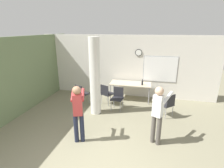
{
  "coord_description": "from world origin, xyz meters",
  "views": [
    {
      "loc": [
        1.16,
        -2.77,
        3.06
      ],
      "look_at": [
        -0.11,
        2.76,
        1.25
      ],
      "focal_mm": 28.0,
      "sensor_mm": 36.0,
      "label": 1
    }
  ],
  "objects_px": {
    "bottle_on_table": "(142,83)",
    "chair_table_left": "(107,93)",
    "chair_near_pillar": "(81,93)",
    "person_playing_side": "(158,111)",
    "chair_mid_room": "(168,104)",
    "folding_table": "(130,84)",
    "chair_table_front": "(118,97)",
    "person_playing_front": "(78,110)"
  },
  "relations": [
    {
      "from": "bottle_on_table",
      "to": "chair_table_left",
      "type": "distance_m",
      "value": 1.56
    },
    {
      "from": "chair_near_pillar",
      "to": "person_playing_side",
      "type": "distance_m",
      "value": 3.63
    },
    {
      "from": "chair_table_left",
      "to": "chair_mid_room",
      "type": "distance_m",
      "value": 2.46
    },
    {
      "from": "folding_table",
      "to": "chair_mid_room",
      "type": "height_order",
      "value": "chair_mid_room"
    },
    {
      "from": "bottle_on_table",
      "to": "chair_table_front",
      "type": "relative_size",
      "value": 0.29
    },
    {
      "from": "person_playing_side",
      "to": "chair_near_pillar",
      "type": "bearing_deg",
      "value": 146.93
    },
    {
      "from": "chair_near_pillar",
      "to": "person_playing_side",
      "type": "height_order",
      "value": "person_playing_side"
    },
    {
      "from": "folding_table",
      "to": "chair_table_front",
      "type": "relative_size",
      "value": 2.04
    },
    {
      "from": "folding_table",
      "to": "person_playing_side",
      "type": "distance_m",
      "value": 3.14
    },
    {
      "from": "chair_near_pillar",
      "to": "person_playing_side",
      "type": "bearing_deg",
      "value": -33.07
    },
    {
      "from": "chair_table_left",
      "to": "person_playing_front",
      "type": "bearing_deg",
      "value": -92.31
    },
    {
      "from": "chair_table_front",
      "to": "person_playing_front",
      "type": "relative_size",
      "value": 0.53
    },
    {
      "from": "chair_near_pillar",
      "to": "person_playing_side",
      "type": "relative_size",
      "value": 0.52
    },
    {
      "from": "bottle_on_table",
      "to": "person_playing_front",
      "type": "xyz_separation_m",
      "value": [
        -1.52,
        -3.18,
        0.1
      ]
    },
    {
      "from": "chair_mid_room",
      "to": "chair_near_pillar",
      "type": "bearing_deg",
      "value": 174.75
    },
    {
      "from": "bottle_on_table",
      "to": "chair_table_left",
      "type": "height_order",
      "value": "bottle_on_table"
    },
    {
      "from": "chair_table_front",
      "to": "person_playing_side",
      "type": "xyz_separation_m",
      "value": [
        1.46,
        -1.88,
        0.47
      ]
    },
    {
      "from": "person_playing_front",
      "to": "bottle_on_table",
      "type": "bearing_deg",
      "value": 64.44
    },
    {
      "from": "chair_mid_room",
      "to": "person_playing_side",
      "type": "bearing_deg",
      "value": -103.49
    },
    {
      "from": "folding_table",
      "to": "bottle_on_table",
      "type": "xyz_separation_m",
      "value": [
        0.52,
        -0.15,
        0.14
      ]
    },
    {
      "from": "person_playing_front",
      "to": "person_playing_side",
      "type": "bearing_deg",
      "value": 10.75
    },
    {
      "from": "folding_table",
      "to": "person_playing_side",
      "type": "xyz_separation_m",
      "value": [
        1.1,
        -2.93,
        0.25
      ]
    },
    {
      "from": "bottle_on_table",
      "to": "chair_table_front",
      "type": "height_order",
      "value": "bottle_on_table"
    },
    {
      "from": "chair_table_left",
      "to": "person_playing_side",
      "type": "bearing_deg",
      "value": -47.94
    },
    {
      "from": "folding_table",
      "to": "person_playing_side",
      "type": "bearing_deg",
      "value": -69.42
    },
    {
      "from": "bottle_on_table",
      "to": "person_playing_front",
      "type": "bearing_deg",
      "value": -115.56
    },
    {
      "from": "chair_table_left",
      "to": "person_playing_front",
      "type": "relative_size",
      "value": 0.53
    },
    {
      "from": "chair_mid_room",
      "to": "person_playing_front",
      "type": "xyz_separation_m",
      "value": [
        -2.5,
        -2.05,
        0.46
      ]
    },
    {
      "from": "folding_table",
      "to": "chair_table_front",
      "type": "bearing_deg",
      "value": -109.19
    },
    {
      "from": "person_playing_front",
      "to": "chair_mid_room",
      "type": "bearing_deg",
      "value": 39.37
    },
    {
      "from": "folding_table",
      "to": "person_playing_side",
      "type": "relative_size",
      "value": 1.07
    },
    {
      "from": "chair_mid_room",
      "to": "person_playing_front",
      "type": "distance_m",
      "value": 3.26
    },
    {
      "from": "chair_near_pillar",
      "to": "person_playing_front",
      "type": "relative_size",
      "value": 0.53
    },
    {
      "from": "folding_table",
      "to": "chair_mid_room",
      "type": "distance_m",
      "value": 1.98
    },
    {
      "from": "folding_table",
      "to": "chair_table_left",
      "type": "relative_size",
      "value": 2.04
    },
    {
      "from": "person_playing_side",
      "to": "chair_mid_room",
      "type": "bearing_deg",
      "value": 76.51
    },
    {
      "from": "folding_table",
      "to": "person_playing_front",
      "type": "distance_m",
      "value": 3.49
    },
    {
      "from": "chair_near_pillar",
      "to": "chair_table_left",
      "type": "bearing_deg",
      "value": 13.69
    },
    {
      "from": "folding_table",
      "to": "chair_near_pillar",
      "type": "xyz_separation_m",
      "value": [
        -1.92,
        -0.97,
        -0.22
      ]
    },
    {
      "from": "person_playing_side",
      "to": "person_playing_front",
      "type": "xyz_separation_m",
      "value": [
        -2.1,
        -0.4,
        -0.0
      ]
    },
    {
      "from": "folding_table",
      "to": "person_playing_front",
      "type": "relative_size",
      "value": 1.07
    },
    {
      "from": "chair_table_front",
      "to": "bottle_on_table",
      "type": "bearing_deg",
      "value": 45.37
    }
  ]
}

